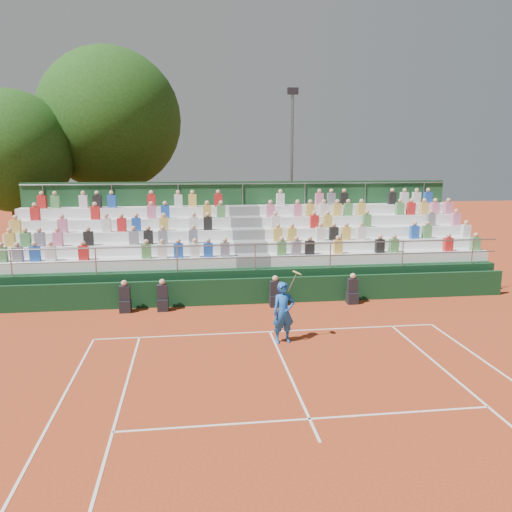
{
  "coord_description": "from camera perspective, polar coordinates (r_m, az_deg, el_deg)",
  "views": [
    {
      "loc": [
        -2.39,
        -15.06,
        5.51
      ],
      "look_at": [
        0.0,
        3.5,
        1.8
      ],
      "focal_mm": 35.0,
      "sensor_mm": 36.0,
      "label": 1
    }
  ],
  "objects": [
    {
      "name": "line_officials",
      "position": [
        18.56,
        -2.9,
        -4.54
      ],
      "size": [
        8.89,
        0.4,
        1.19
      ],
      "color": "black",
      "rests_on": "ground"
    },
    {
      "name": "tree_west",
      "position": [
        28.66,
        -26.16,
        10.67
      ],
      "size": [
        6.14,
        6.14,
        8.88
      ],
      "color": "#382714",
      "rests_on": "ground"
    },
    {
      "name": "courtside_wall",
      "position": [
        19.08,
        0.12,
        -4.01
      ],
      "size": [
        20.0,
        0.15,
        1.0
      ],
      "primitive_type": "cube",
      "color": "black",
      "rests_on": "ground"
    },
    {
      "name": "tennis_player",
      "position": [
        15.07,
        3.16,
        -6.46
      ],
      "size": [
        0.9,
        0.55,
        2.22
      ],
      "color": "blue",
      "rests_on": "ground"
    },
    {
      "name": "grandstand",
      "position": [
        22.08,
        -0.98,
        -0.35
      ],
      "size": [
        20.0,
        5.2,
        4.4
      ],
      "color": "black",
      "rests_on": "ground"
    },
    {
      "name": "floodlight_mast",
      "position": [
        28.66,
        4.11,
        10.81
      ],
      "size": [
        0.6,
        0.25,
        9.26
      ],
      "color": "gray",
      "rests_on": "ground"
    },
    {
      "name": "tree_east",
      "position": [
        30.25,
        -16.36,
        14.69
      ],
      "size": [
        7.94,
        7.94,
        11.55
      ],
      "color": "#382714",
      "rests_on": "ground"
    },
    {
      "name": "ground",
      "position": [
        16.21,
        1.6,
        -8.66
      ],
      "size": [
        90.0,
        90.0,
        0.0
      ],
      "primitive_type": "plane",
      "color": "#A73D1B",
      "rests_on": "ground"
    }
  ]
}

